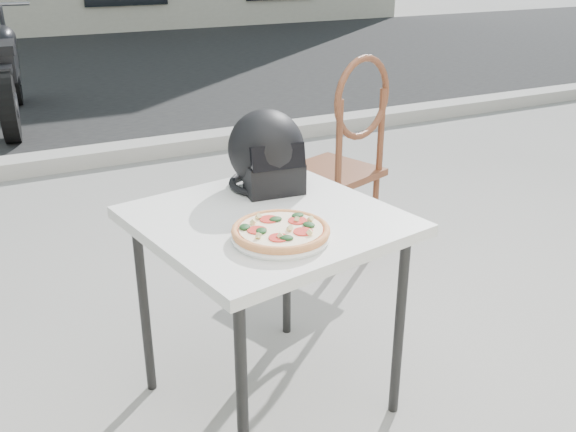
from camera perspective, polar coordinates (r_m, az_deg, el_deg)
name	(u,v)px	position (r m, az deg, el deg)	size (l,w,h in m)	color
ground	(363,338)	(2.87, 6.69, -10.74)	(80.00, 80.00, 0.00)	gray
street_asphalt	(77,73)	(9.21, -18.28, 11.97)	(30.00, 8.00, 0.00)	black
curb	(163,147)	(5.37, -11.04, 6.06)	(30.00, 0.25, 0.12)	#9F9C95
cafe_table_main	(267,234)	(2.17, -1.85, -1.60)	(0.92, 0.92, 0.75)	silver
plate	(281,237)	(1.96, -0.65, -1.86)	(0.38, 0.38, 0.02)	white
pizza	(281,230)	(1.95, -0.65, -1.27)	(0.35, 0.35, 0.04)	#E49153
helmet	(267,154)	(2.35, -1.88, 5.56)	(0.31, 0.32, 0.29)	black
cafe_chair_main	(344,150)	(3.31, 5.04, 5.87)	(0.54, 0.54, 1.11)	brown
motorcycle	(8,73)	(6.75, -23.64, 11.57)	(0.55, 2.13, 1.06)	black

